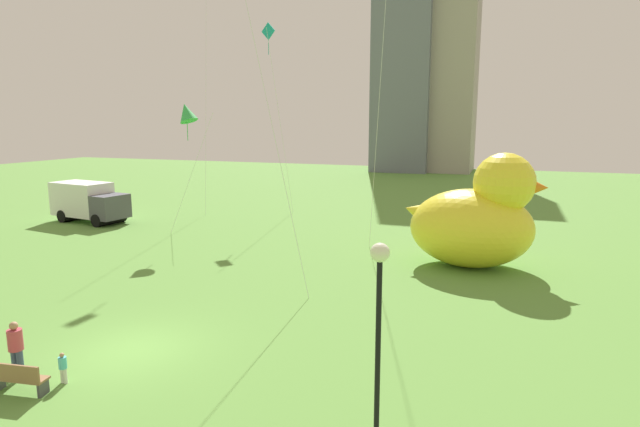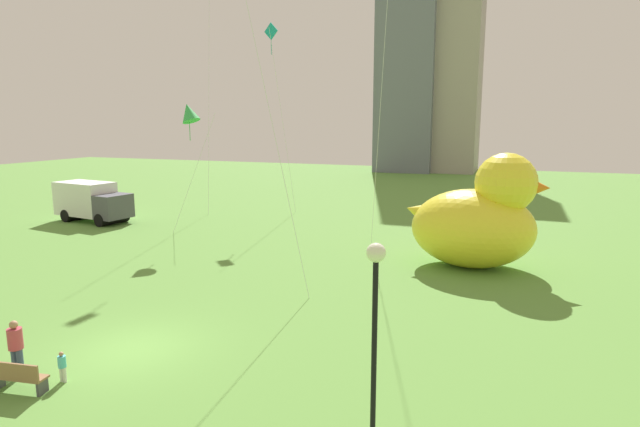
# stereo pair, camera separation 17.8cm
# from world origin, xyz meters

# --- Properties ---
(ground_plane) EXTENTS (140.00, 140.00, 0.00)m
(ground_plane) POSITION_xyz_m (0.00, 0.00, 0.00)
(ground_plane) COLOR #5B8F3B
(park_bench) EXTENTS (1.58, 0.68, 0.90)m
(park_bench) POSITION_xyz_m (-1.02, -3.24, 0.47)
(park_bench) COLOR olive
(park_bench) RESTS_ON ground
(person_adult) EXTENTS (0.40, 0.40, 1.65)m
(person_adult) POSITION_xyz_m (-1.89, -2.52, 0.91)
(person_adult) COLOR #38476B
(person_adult) RESTS_ON ground
(person_child) EXTENTS (0.22, 0.22, 0.90)m
(person_child) POSITION_xyz_m (-0.35, -2.37, 0.50)
(person_child) COLOR silver
(person_child) RESTS_ON ground
(giant_inflatable_duck) EXTENTS (6.93, 4.45, 5.74)m
(giant_inflatable_duck) POSITION_xyz_m (9.59, 13.89, 2.44)
(giant_inflatable_duck) COLOR yellow
(giant_inflatable_duck) RESTS_ON ground
(lamppost) EXTENTS (0.41, 0.41, 4.78)m
(lamppost) POSITION_xyz_m (8.61, -2.44, 3.44)
(lamppost) COLOR black
(lamppost) RESTS_ON ground
(box_truck) EXTENTS (6.14, 3.10, 2.85)m
(box_truck) POSITION_xyz_m (-17.47, 16.52, 1.44)
(box_truck) COLOR white
(box_truck) RESTS_ON ground
(city_skyline) EXTENTS (50.32, 15.98, 35.22)m
(city_skyline) POSITION_xyz_m (8.83, 63.27, 14.77)
(city_skyline) COLOR slate
(city_skyline) RESTS_ON ground
(kite_teal) EXTENTS (2.27, 2.29, 14.52)m
(kite_teal) POSITION_xyz_m (-6.61, 24.47, 13.15)
(kite_teal) COLOR silver
(kite_teal) RESTS_ON ground
(kite_green) EXTENTS (2.82, 2.70, 8.44)m
(kite_green) POSITION_xyz_m (-7.64, 14.81, 7.72)
(kite_green) COLOR silver
(kite_green) RESTS_ON ground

